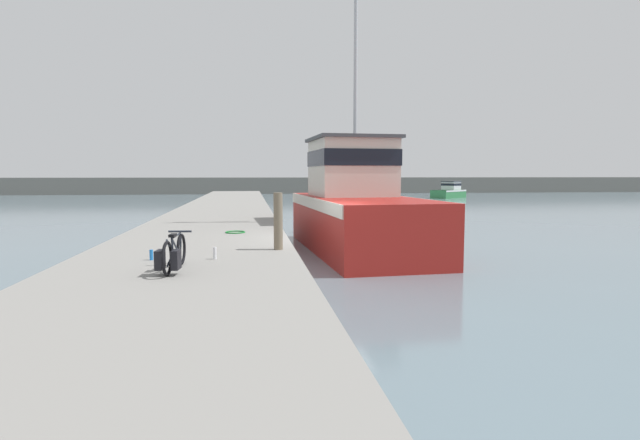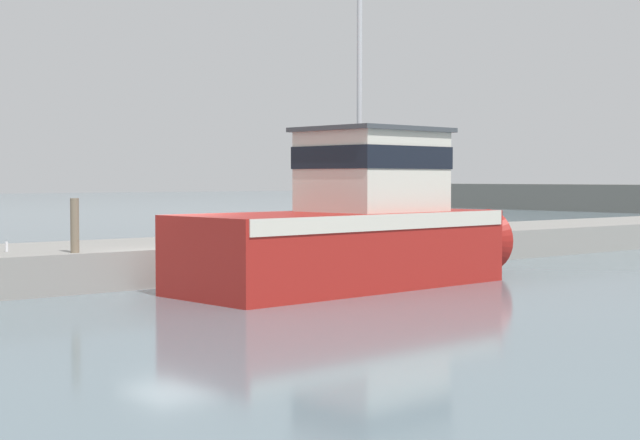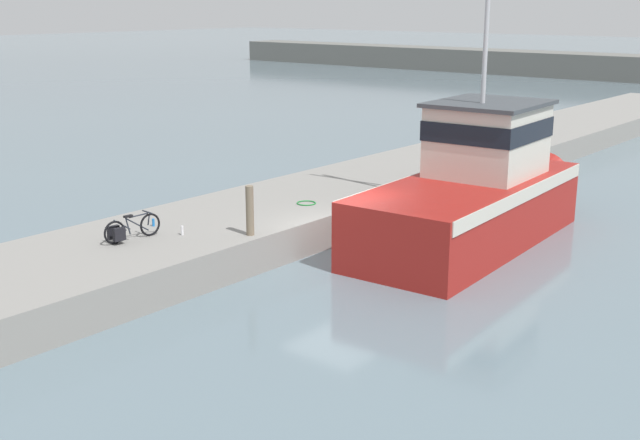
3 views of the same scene
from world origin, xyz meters
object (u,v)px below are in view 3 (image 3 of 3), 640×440
at_px(bicycle_touring, 127,230).
at_px(fishing_boat_main, 477,189).
at_px(water_bottle_by_bike, 153,222).
at_px(water_bottle_on_curb, 182,230).
at_px(mooring_post, 250,211).

bearing_deg(bicycle_touring, fishing_boat_main, 64.44).
distance_m(fishing_boat_main, water_bottle_by_bike, 9.58).
height_order(fishing_boat_main, bicycle_touring, fishing_boat_main).
relative_size(fishing_boat_main, water_bottle_by_bike, 50.71).
xyz_separation_m(fishing_boat_main, bicycle_touring, (-5.30, -8.86, -0.29)).
distance_m(bicycle_touring, water_bottle_by_bike, 1.51).
xyz_separation_m(bicycle_touring, water_bottle_on_curb, (0.67, 1.28, -0.19)).
height_order(bicycle_touring, water_bottle_on_curb, bicycle_touring).
xyz_separation_m(mooring_post, water_bottle_by_bike, (-2.69, -1.10, -0.56)).
distance_m(water_bottle_by_bike, water_bottle_on_curb, 1.30).
bearing_deg(water_bottle_on_curb, fishing_boat_main, 58.59).
xyz_separation_m(fishing_boat_main, water_bottle_on_curb, (-4.63, -7.58, -0.47)).
xyz_separation_m(fishing_boat_main, mooring_post, (-3.23, -6.41, 0.07)).
distance_m(bicycle_touring, water_bottle_on_curb, 1.46).
distance_m(fishing_boat_main, bicycle_touring, 10.33).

